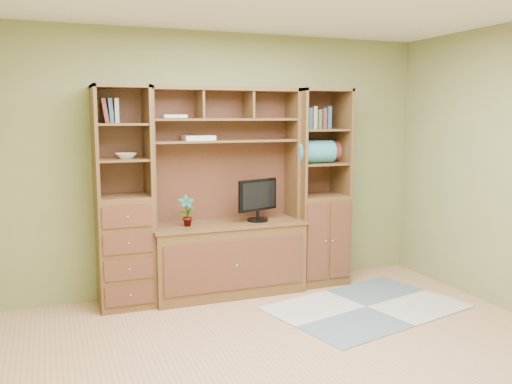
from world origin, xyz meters
name	(u,v)px	position (x,y,z in m)	size (l,w,h in m)	color
room	(307,187)	(0.00, 0.00, 1.30)	(4.60, 4.10, 2.64)	tan
center_hutch	(228,193)	(0.00, 1.73, 1.02)	(1.54, 0.53, 2.05)	#55381D
left_tower	(123,198)	(-1.00, 1.77, 1.02)	(0.50, 0.45, 2.05)	#55381D
right_tower	(319,187)	(1.03, 1.77, 1.02)	(0.55, 0.45, 2.05)	#55381D
rug	(367,307)	(1.08, 0.89, 0.01)	(1.71, 1.14, 0.01)	gray
monitor	(258,192)	(0.30, 1.70, 1.02)	(0.48, 0.21, 0.58)	black
orchid	(187,211)	(-0.42, 1.70, 0.88)	(0.16, 0.11, 0.30)	#AB5B3A
magazines	(198,138)	(-0.26, 1.82, 1.56)	(0.29, 0.21, 0.04)	beige
bowl	(126,156)	(-0.96, 1.77, 1.41)	(0.19, 0.19, 0.05)	silver
blanket_teal	(314,152)	(0.93, 1.73, 1.41)	(0.41, 0.23, 0.23)	teal
blanket_red	(325,151)	(1.13, 1.85, 1.40)	(0.40, 0.22, 0.22)	brown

